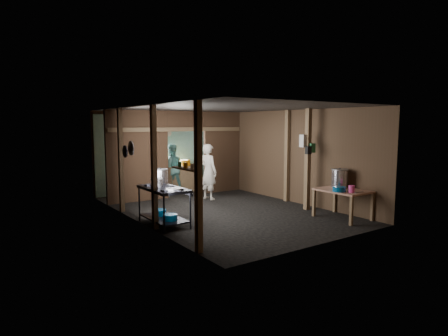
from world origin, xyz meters
TOP-DOWN VIEW (x-y plane):
  - floor at (0.00, 0.00)m, footprint 4.50×7.00m
  - ceiling at (0.00, 0.00)m, footprint 4.50×7.00m
  - wall_back at (0.00, 3.50)m, footprint 4.50×0.00m
  - wall_front at (0.00, -3.50)m, footprint 4.50×0.00m
  - wall_left at (-2.25, 0.00)m, footprint 0.00×7.00m
  - wall_right at (2.25, 0.00)m, footprint 0.00×7.00m
  - partition_left at (-1.32, 2.20)m, footprint 1.85×0.10m
  - partition_right at (1.57, 2.20)m, footprint 1.35×0.10m
  - partition_header at (0.25, 2.20)m, footprint 1.30×0.10m
  - turquoise_panel at (0.00, 3.44)m, footprint 4.40×0.06m
  - back_counter at (0.30, 2.95)m, footprint 1.20×0.50m
  - wall_clock at (0.25, 3.40)m, footprint 0.20×0.03m
  - post_left_a at (-2.18, -2.60)m, footprint 0.10×0.12m
  - post_left_b at (-2.18, -0.80)m, footprint 0.10×0.12m
  - post_left_c at (-2.18, 1.20)m, footprint 0.10×0.12m
  - post_right at (2.18, -0.20)m, footprint 0.10×0.12m
  - post_free at (1.85, -1.30)m, footprint 0.12×0.12m
  - cross_beam at (0.00, 2.15)m, footprint 4.40×0.12m
  - pan_lid_big at (-2.21, 0.40)m, footprint 0.03×0.34m
  - pan_lid_small at (-2.21, 0.80)m, footprint 0.03×0.30m
  - wall_shelf at (-2.15, -2.10)m, footprint 0.14×0.80m
  - jar_white at (-2.15, -2.35)m, footprint 0.07×0.07m
  - jar_yellow at (-2.15, -2.10)m, footprint 0.08×0.08m
  - jar_green at (-2.15, -1.88)m, footprint 0.06×0.06m
  - bag_white at (1.80, -1.22)m, footprint 0.22×0.15m
  - bag_green at (1.92, -1.36)m, footprint 0.16×0.12m
  - bag_black at (1.78, -1.38)m, footprint 0.14×0.10m
  - gas_range at (-1.88, -0.60)m, footprint 0.72×1.41m
  - prep_table at (1.83, -2.45)m, footprint 0.84×1.16m
  - stove_pot_large at (-1.71, -0.09)m, footprint 0.45×0.45m
  - stove_pot_med at (-2.05, -0.62)m, footprint 0.32×0.32m
  - frying_pan at (-1.88, -1.10)m, footprint 0.42×0.60m
  - blue_tub_front at (-1.88, -0.90)m, footprint 0.31×0.31m
  - blue_tub_back at (-1.88, -0.35)m, footprint 0.32×0.32m
  - stock_pot at (1.99, -2.22)m, footprint 0.49×0.49m
  - wash_basin at (1.55, -2.56)m, footprint 0.38×0.38m
  - pink_bucket at (1.68, -2.80)m, footprint 0.16×0.16m
  - knife at (1.83, -2.89)m, footprint 0.30×0.04m
  - yellow_tub at (0.62, 2.95)m, footprint 0.33×0.33m
  - cook at (0.48, 1.30)m, footprint 0.49×0.66m
  - worker_back at (0.08, 2.90)m, footprint 0.85×0.70m

SIDE VIEW (x-z plane):
  - floor at x=0.00m, z-range 0.00..0.00m
  - blue_tub_front at x=-1.88m, z-range 0.16..0.29m
  - blue_tub_back at x=-1.88m, z-range 0.16..0.29m
  - prep_table at x=1.83m, z-range 0.00..0.68m
  - gas_range at x=-1.88m, z-range 0.00..0.83m
  - back_counter at x=0.30m, z-range 0.00..0.85m
  - knife at x=1.83m, z-range 0.68..0.69m
  - wash_basin at x=1.55m, z-range 0.68..0.79m
  - pink_bucket at x=1.68m, z-range 0.68..0.85m
  - worker_back at x=0.08m, z-range 0.00..1.57m
  - cook at x=0.48m, z-range 0.00..1.63m
  - frying_pan at x=-1.88m, z-range 0.82..0.90m
  - stock_pot at x=1.99m, z-range 0.66..1.14m
  - stove_pot_med at x=-2.05m, z-range 0.81..1.05m
  - yellow_tub at x=0.62m, z-range 0.85..1.03m
  - stove_pot_large at x=-1.71m, z-range 0.81..1.18m
  - turquoise_panel at x=0.00m, z-range 0.00..2.50m
  - wall_back at x=0.00m, z-range 0.00..2.60m
  - wall_front at x=0.00m, z-range 0.00..2.60m
  - wall_left at x=-2.25m, z-range 0.00..2.60m
  - wall_right at x=2.25m, z-range 0.00..2.60m
  - partition_left at x=-1.32m, z-range 0.00..2.60m
  - partition_right at x=1.57m, z-range 0.00..2.60m
  - post_left_a at x=-2.18m, z-range 0.00..2.60m
  - post_left_b at x=-2.18m, z-range 0.00..2.60m
  - post_left_c at x=-2.18m, z-range 0.00..2.60m
  - post_right at x=2.18m, z-range 0.00..2.60m
  - post_free at x=1.85m, z-range 0.00..2.60m
  - wall_shelf at x=-2.15m, z-range 1.39..1.41m
  - jar_white at x=-2.15m, z-range 1.42..1.52m
  - jar_yellow at x=-2.15m, z-range 1.42..1.52m
  - jar_green at x=-2.15m, z-range 1.42..1.52m
  - pan_lid_small at x=-2.21m, z-range 1.40..1.70m
  - bag_black at x=1.78m, z-range 1.45..1.65m
  - bag_green at x=1.92m, z-range 1.48..1.72m
  - pan_lid_big at x=-2.21m, z-range 1.48..1.82m
  - bag_white at x=1.80m, z-range 1.62..1.94m
  - wall_clock at x=0.25m, z-range 1.80..2.00m
  - cross_beam at x=0.00m, z-range 1.99..2.11m
  - partition_header at x=0.25m, z-range 2.00..2.60m
  - ceiling at x=0.00m, z-range 2.60..2.60m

